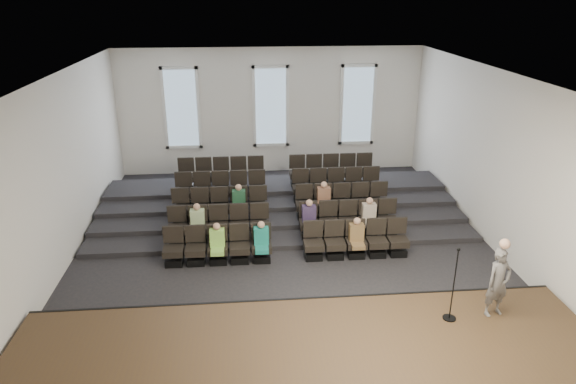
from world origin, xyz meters
name	(u,v)px	position (x,y,z in m)	size (l,w,h in m)	color
ground	(286,249)	(0.00, 0.00, 0.00)	(14.00, 14.00, 0.00)	black
ceiling	(286,75)	(0.00, 0.00, 5.01)	(12.00, 14.00, 0.02)	white
wall_back	(271,111)	(0.00, 7.02, 2.50)	(12.00, 0.04, 5.00)	silver
wall_front	(327,323)	(0.00, -7.02, 2.50)	(12.00, 0.04, 5.00)	silver
wall_left	(58,175)	(-6.02, 0.00, 2.50)	(0.04, 14.00, 5.00)	silver
wall_right	(498,162)	(6.02, 0.00, 2.50)	(0.04, 14.00, 5.00)	silver
stage	(308,360)	(0.00, -5.10, 0.25)	(11.80, 3.60, 0.50)	#3D2B1A
stage_lip	(298,308)	(0.00, -3.33, 0.25)	(11.80, 0.06, 0.52)	black
risers	(278,201)	(0.00, 3.17, 0.20)	(11.80, 4.80, 0.60)	black
seating_rows	(282,207)	(0.00, 1.54, 0.68)	(6.80, 4.70, 1.67)	black
windows	(271,107)	(0.00, 6.95, 2.70)	(8.44, 0.10, 3.24)	white
audience	(285,219)	(0.00, 0.32, 0.81)	(5.45, 2.64, 1.10)	#8FCD52
speaker	(498,282)	(4.13, -4.28, 1.28)	(0.57, 0.37, 1.56)	#575452
mic_stand	(452,298)	(3.12, -4.36, 1.00)	(0.28, 0.28, 1.70)	black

